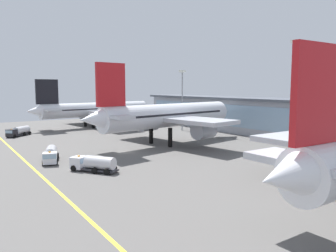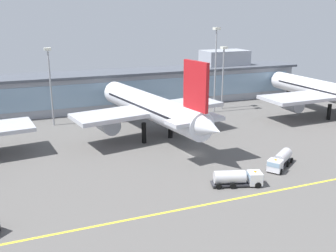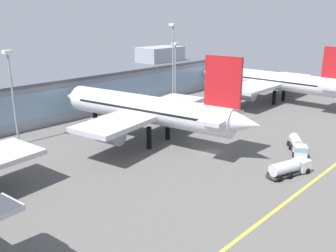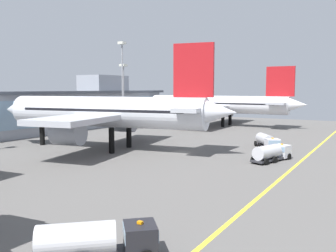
{
  "view_description": "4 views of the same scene",
  "coord_description": "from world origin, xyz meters",
  "px_view_note": "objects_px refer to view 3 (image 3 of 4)",
  "views": [
    {
      "loc": [
        70.96,
        -35.08,
        15.32
      ],
      "look_at": [
        -1.52,
        12.33,
        5.34
      ],
      "focal_mm": 36.41,
      "sensor_mm": 36.0,
      "label": 1
    },
    {
      "loc": [
        -34.42,
        -71.8,
        29.73
      ],
      "look_at": [
        -4.69,
        3.7,
        5.86
      ],
      "focal_mm": 41.06,
      "sensor_mm": 36.0,
      "label": 2
    },
    {
      "loc": [
        -59.87,
        -44.12,
        28.44
      ],
      "look_at": [
        -3.26,
        9.78,
        4.44
      ],
      "focal_mm": 39.19,
      "sensor_mm": 36.0,
      "label": 3
    },
    {
      "loc": [
        -61.64,
        -33.9,
        12.45
      ],
      "look_at": [
        6.65,
        7.07,
        4.21
      ],
      "focal_mm": 38.71,
      "sensor_mm": 36.0,
      "label": 4
    }
  ],
  "objects_px": {
    "baggage_tug_near": "(297,145)",
    "apron_light_mast_east": "(173,55)",
    "airliner_far_right": "(271,81)",
    "apron_light_mast_centre": "(175,64)",
    "service_truck_far": "(290,167)",
    "airliner_near_right": "(147,110)",
    "apron_light_mast_west": "(11,83)"
  },
  "relations": [
    {
      "from": "airliner_far_right",
      "to": "apron_light_mast_centre",
      "type": "height_order",
      "value": "apron_light_mast_centre"
    },
    {
      "from": "service_truck_far",
      "to": "apron_light_mast_centre",
      "type": "bearing_deg",
      "value": 81.16
    },
    {
      "from": "service_truck_far",
      "to": "apron_light_mast_west",
      "type": "height_order",
      "value": "apron_light_mast_west"
    },
    {
      "from": "apron_light_mast_west",
      "to": "service_truck_far",
      "type": "bearing_deg",
      "value": -62.77
    },
    {
      "from": "airliner_far_right",
      "to": "apron_light_mast_centre",
      "type": "relative_size",
      "value": 2.9
    },
    {
      "from": "airliner_near_right",
      "to": "apron_light_mast_centre",
      "type": "relative_size",
      "value": 2.66
    },
    {
      "from": "apron_light_mast_centre",
      "to": "apron_light_mast_east",
      "type": "xyz_separation_m",
      "value": [
        -4.54,
        -3.16,
        3.31
      ]
    },
    {
      "from": "airliner_near_right",
      "to": "service_truck_far",
      "type": "distance_m",
      "value": 33.48
    },
    {
      "from": "service_truck_far",
      "to": "airliner_far_right",
      "type": "bearing_deg",
      "value": 49.7
    },
    {
      "from": "baggage_tug_near",
      "to": "service_truck_far",
      "type": "height_order",
      "value": "same"
    },
    {
      "from": "apron_light_mast_east",
      "to": "airliner_near_right",
      "type": "bearing_deg",
      "value": -147.93
    },
    {
      "from": "airliner_far_right",
      "to": "apron_light_mast_east",
      "type": "distance_m",
      "value": 35.73
    },
    {
      "from": "airliner_far_right",
      "to": "apron_light_mast_east",
      "type": "xyz_separation_m",
      "value": [
        -30.12,
        16.65,
        9.6
      ]
    },
    {
      "from": "service_truck_far",
      "to": "apron_light_mast_west",
      "type": "relative_size",
      "value": 0.44
    },
    {
      "from": "airliner_near_right",
      "to": "apron_light_mast_east",
      "type": "relative_size",
      "value": 2.05
    },
    {
      "from": "apron_light_mast_east",
      "to": "baggage_tug_near",
      "type": "bearing_deg",
      "value": -101.38
    },
    {
      "from": "service_truck_far",
      "to": "apron_light_mast_east",
      "type": "distance_m",
      "value": 55.59
    },
    {
      "from": "baggage_tug_near",
      "to": "apron_light_mast_east",
      "type": "bearing_deg",
      "value": -136.36
    },
    {
      "from": "baggage_tug_near",
      "to": "apron_light_mast_east",
      "type": "xyz_separation_m",
      "value": [
        9.02,
        44.8,
        15.12
      ]
    },
    {
      "from": "service_truck_far",
      "to": "apron_light_mast_east",
      "type": "height_order",
      "value": "apron_light_mast_east"
    },
    {
      "from": "baggage_tug_near",
      "to": "apron_light_mast_east",
      "type": "distance_m",
      "value": 48.13
    },
    {
      "from": "baggage_tug_near",
      "to": "apron_light_mast_centre",
      "type": "height_order",
      "value": "apron_light_mast_centre"
    },
    {
      "from": "apron_light_mast_east",
      "to": "apron_light_mast_centre",
      "type": "bearing_deg",
      "value": 34.86
    },
    {
      "from": "service_truck_far",
      "to": "apron_light_mast_centre",
      "type": "xyz_separation_m",
      "value": [
        25.76,
        52.27,
        11.81
      ]
    },
    {
      "from": "baggage_tug_near",
      "to": "apron_light_mast_west",
      "type": "height_order",
      "value": "apron_light_mast_west"
    },
    {
      "from": "airliner_far_right",
      "to": "apron_light_mast_west",
      "type": "height_order",
      "value": "apron_light_mast_west"
    },
    {
      "from": "airliner_far_right",
      "to": "service_truck_far",
      "type": "xyz_separation_m",
      "value": [
        -51.34,
        -32.46,
        -5.53
      ]
    },
    {
      "from": "airliner_far_right",
      "to": "baggage_tug_near",
      "type": "distance_m",
      "value": 48.52
    },
    {
      "from": "airliner_near_right",
      "to": "apron_light_mast_centre",
      "type": "distance_m",
      "value": 37.26
    },
    {
      "from": "airliner_near_right",
      "to": "airliner_far_right",
      "type": "distance_m",
      "value": 56.64
    },
    {
      "from": "airliner_far_right",
      "to": "service_truck_far",
      "type": "height_order",
      "value": "airliner_far_right"
    },
    {
      "from": "airliner_near_right",
      "to": "baggage_tug_near",
      "type": "xyz_separation_m",
      "value": [
        17.5,
        -28.18,
        -6.1
      ]
    }
  ]
}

